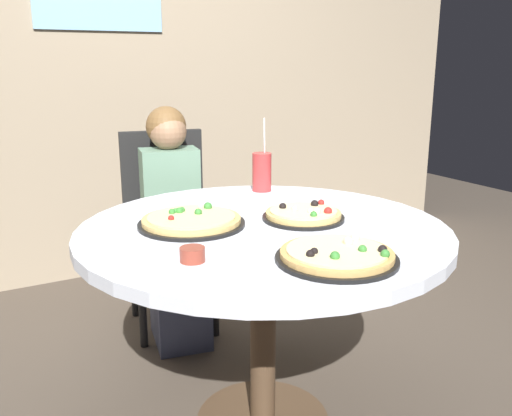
{
  "coord_description": "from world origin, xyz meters",
  "views": [
    {
      "loc": [
        -0.89,
        -1.53,
        1.28
      ],
      "look_at": [
        0.0,
        0.05,
        0.8
      ],
      "focal_mm": 39.07,
      "sensor_mm": 36.0,
      "label": 1
    }
  ],
  "objects_px": {
    "dining_table": "(263,253)",
    "pizza_pepperoni": "(337,255)",
    "sauce_bowl": "(192,254)",
    "diner_child": "(175,238)",
    "chair_wooden": "(167,218)",
    "plate_small": "(184,202)",
    "pizza_veggie": "(191,221)",
    "pizza_cheese": "(303,214)",
    "soda_cup": "(262,172)"
  },
  "relations": [
    {
      "from": "pizza_cheese",
      "to": "soda_cup",
      "type": "bearing_deg",
      "value": 78.47
    },
    {
      "from": "dining_table",
      "to": "pizza_cheese",
      "type": "height_order",
      "value": "pizza_cheese"
    },
    {
      "from": "soda_cup",
      "to": "sauce_bowl",
      "type": "xyz_separation_m",
      "value": [
        -0.59,
        -0.64,
        -0.06
      ]
    },
    {
      "from": "pizza_veggie",
      "to": "soda_cup",
      "type": "height_order",
      "value": "soda_cup"
    },
    {
      "from": "pizza_pepperoni",
      "to": "sauce_bowl",
      "type": "bearing_deg",
      "value": 151.14
    },
    {
      "from": "dining_table",
      "to": "pizza_cheese",
      "type": "bearing_deg",
      "value": 1.23
    },
    {
      "from": "diner_child",
      "to": "plate_small",
      "type": "xyz_separation_m",
      "value": [
        -0.1,
        -0.39,
        0.27
      ]
    },
    {
      "from": "chair_wooden",
      "to": "pizza_veggie",
      "type": "height_order",
      "value": "chair_wooden"
    },
    {
      "from": "chair_wooden",
      "to": "pizza_pepperoni",
      "type": "distance_m",
      "value": 1.38
    },
    {
      "from": "chair_wooden",
      "to": "plate_small",
      "type": "height_order",
      "value": "chair_wooden"
    },
    {
      "from": "pizza_cheese",
      "to": "soda_cup",
      "type": "xyz_separation_m",
      "value": [
        0.09,
        0.44,
        0.06
      ]
    },
    {
      "from": "dining_table",
      "to": "chair_wooden",
      "type": "distance_m",
      "value": 0.98
    },
    {
      "from": "chair_wooden",
      "to": "dining_table",
      "type": "bearing_deg",
      "value": -90.99
    },
    {
      "from": "pizza_pepperoni",
      "to": "sauce_bowl",
      "type": "height_order",
      "value": "pizza_pepperoni"
    },
    {
      "from": "dining_table",
      "to": "sauce_bowl",
      "type": "height_order",
      "value": "sauce_bowl"
    },
    {
      "from": "pizza_pepperoni",
      "to": "chair_wooden",
      "type": "bearing_deg",
      "value": 89.71
    },
    {
      "from": "pizza_pepperoni",
      "to": "plate_small",
      "type": "relative_size",
      "value": 1.88
    },
    {
      "from": "pizza_cheese",
      "to": "dining_table",
      "type": "bearing_deg",
      "value": -178.77
    },
    {
      "from": "diner_child",
      "to": "pizza_pepperoni",
      "type": "xyz_separation_m",
      "value": [
        0.02,
        -1.18,
        0.28
      ]
    },
    {
      "from": "dining_table",
      "to": "pizza_pepperoni",
      "type": "xyz_separation_m",
      "value": [
        0.01,
        -0.39,
        0.11
      ]
    },
    {
      "from": "soda_cup",
      "to": "sauce_bowl",
      "type": "height_order",
      "value": "soda_cup"
    },
    {
      "from": "pizza_cheese",
      "to": "plate_small",
      "type": "height_order",
      "value": "pizza_cheese"
    },
    {
      "from": "diner_child",
      "to": "soda_cup",
      "type": "height_order",
      "value": "diner_child"
    },
    {
      "from": "sauce_bowl",
      "to": "plate_small",
      "type": "relative_size",
      "value": 0.39
    },
    {
      "from": "dining_table",
      "to": "sauce_bowl",
      "type": "relative_size",
      "value": 17.56
    },
    {
      "from": "pizza_cheese",
      "to": "sauce_bowl",
      "type": "bearing_deg",
      "value": -158.16
    },
    {
      "from": "pizza_cheese",
      "to": "plate_small",
      "type": "relative_size",
      "value": 1.57
    },
    {
      "from": "pizza_veggie",
      "to": "plate_small",
      "type": "distance_m",
      "value": 0.3
    },
    {
      "from": "pizza_veggie",
      "to": "sauce_bowl",
      "type": "xyz_separation_m",
      "value": [
        -0.13,
        -0.32,
        0.0
      ]
    },
    {
      "from": "soda_cup",
      "to": "sauce_bowl",
      "type": "bearing_deg",
      "value": -132.4
    },
    {
      "from": "dining_table",
      "to": "pizza_pepperoni",
      "type": "relative_size",
      "value": 3.63
    },
    {
      "from": "diner_child",
      "to": "pizza_veggie",
      "type": "relative_size",
      "value": 3.04
    },
    {
      "from": "diner_child",
      "to": "dining_table",
      "type": "bearing_deg",
      "value": -88.99
    },
    {
      "from": "sauce_bowl",
      "to": "pizza_cheese",
      "type": "bearing_deg",
      "value": 21.84
    },
    {
      "from": "pizza_veggie",
      "to": "chair_wooden",
      "type": "bearing_deg",
      "value": 75.37
    },
    {
      "from": "diner_child",
      "to": "pizza_cheese",
      "type": "distance_m",
      "value": 0.86
    },
    {
      "from": "dining_table",
      "to": "pizza_pepperoni",
      "type": "bearing_deg",
      "value": -88.51
    },
    {
      "from": "chair_wooden",
      "to": "pizza_pepperoni",
      "type": "xyz_separation_m",
      "value": [
        -0.01,
        -1.36,
        0.24
      ]
    },
    {
      "from": "chair_wooden",
      "to": "plate_small",
      "type": "distance_m",
      "value": 0.63
    },
    {
      "from": "plate_small",
      "to": "soda_cup",
      "type": "bearing_deg",
      "value": 6.31
    },
    {
      "from": "diner_child",
      "to": "plate_small",
      "type": "relative_size",
      "value": 6.01
    },
    {
      "from": "pizza_cheese",
      "to": "chair_wooden",
      "type": "bearing_deg",
      "value": 98.4
    },
    {
      "from": "pizza_veggie",
      "to": "pizza_pepperoni",
      "type": "distance_m",
      "value": 0.55
    },
    {
      "from": "chair_wooden",
      "to": "diner_child",
      "type": "distance_m",
      "value": 0.19
    },
    {
      "from": "diner_child",
      "to": "plate_small",
      "type": "height_order",
      "value": "diner_child"
    },
    {
      "from": "pizza_veggie",
      "to": "pizza_cheese",
      "type": "relative_size",
      "value": 1.26
    },
    {
      "from": "pizza_veggie",
      "to": "sauce_bowl",
      "type": "bearing_deg",
      "value": -112.43
    },
    {
      "from": "soda_cup",
      "to": "plate_small",
      "type": "xyz_separation_m",
      "value": [
        -0.37,
        -0.04,
        -0.08
      ]
    },
    {
      "from": "dining_table",
      "to": "chair_wooden",
      "type": "relative_size",
      "value": 1.29
    },
    {
      "from": "chair_wooden",
      "to": "soda_cup",
      "type": "bearing_deg",
      "value": -66.05
    }
  ]
}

